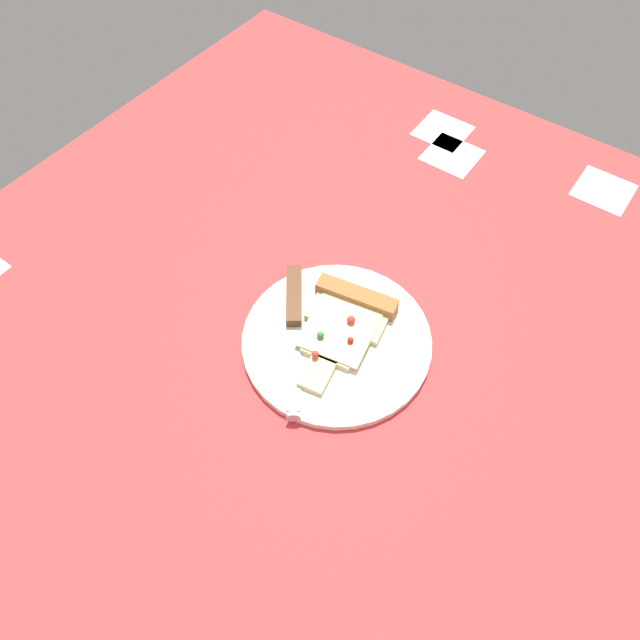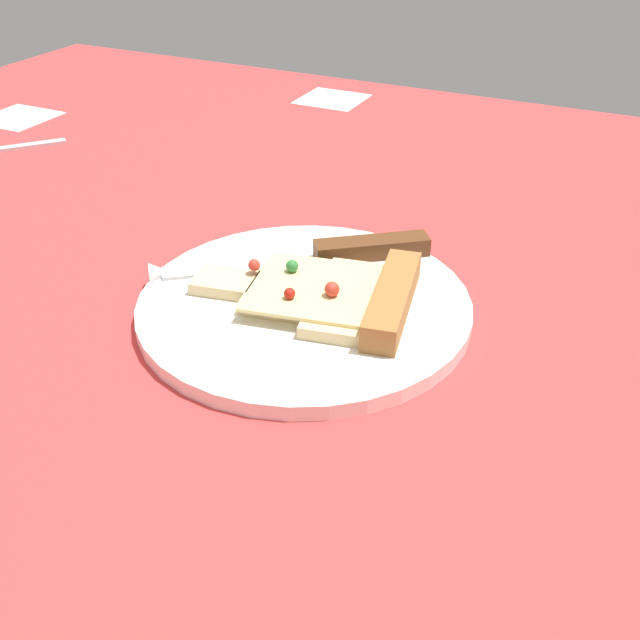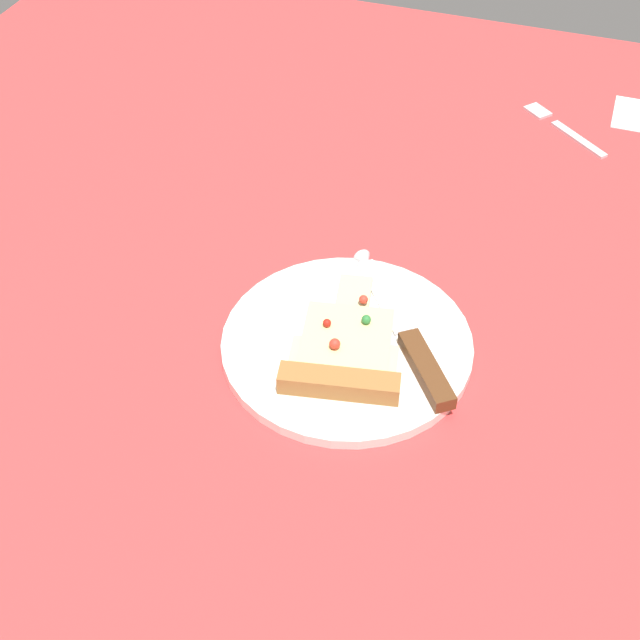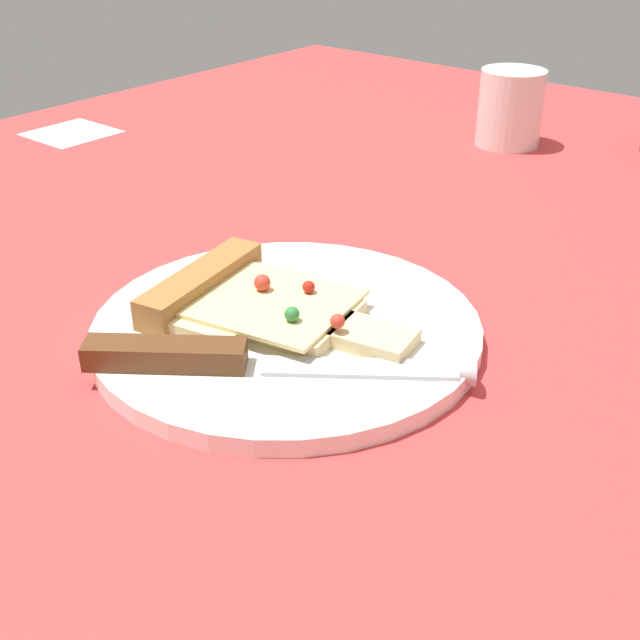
{
  "view_description": "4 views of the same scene",
  "coord_description": "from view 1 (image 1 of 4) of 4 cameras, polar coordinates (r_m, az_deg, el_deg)",
  "views": [
    {
      "loc": [
        -15.28,
        27.89,
        69.13
      ],
      "look_at": [
        10.85,
        -8.48,
        2.78
      ],
      "focal_mm": 32.45,
      "sensor_mm": 36.0,
      "label": 1
    },
    {
      "loc": [
        -35.75,
        -30.63,
        31.51
      ],
      "look_at": [
        4.01,
        -11.38,
        2.4
      ],
      "focal_mm": 40.86,
      "sensor_mm": 36.0,
      "label": 2
    },
    {
      "loc": [
        25.2,
        -67.47,
        65.93
      ],
      "look_at": [
        4.45,
        -7.28,
        2.3
      ],
      "focal_mm": 47.97,
      "sensor_mm": 36.0,
      "label": 3
    },
    {
      "loc": [
        43.95,
        24.62,
        28.66
      ],
      "look_at": [
        8.21,
        -4.86,
        2.7
      ],
      "focal_mm": 46.31,
      "sensor_mm": 36.0,
      "label": 4
    }
  ],
  "objects": [
    {
      "name": "plate",
      "position": [
        0.81,
        1.65,
        -2.06
      ],
      "size": [
        26.42,
        26.42,
        1.24
      ],
      "primitive_type": "cylinder",
      "color": "white",
      "rests_on": "ground_plane"
    },
    {
      "name": "pizza_slice",
      "position": [
        0.81,
        2.42,
        -0.11
      ],
      "size": [
        12.75,
        18.57,
        2.46
      ],
      "rotation": [
        0.0,
        0.0,
        0.19
      ],
      "color": "beige",
      "rests_on": "plate"
    },
    {
      "name": "ground_plane",
      "position": [
        0.77,
        2.89,
        -9.9
      ],
      "size": [
        143.52,
        143.52,
        3.0
      ],
      "color": "#D13838",
      "rests_on": "ground"
    },
    {
      "name": "knife",
      "position": [
        0.81,
        -2.59,
        -0.21
      ],
      "size": [
        16.06,
        20.48,
        2.45
      ],
      "rotation": [
        0.0,
        0.0,
        0.64
      ],
      "color": "silver",
      "rests_on": "plate"
    }
  ]
}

